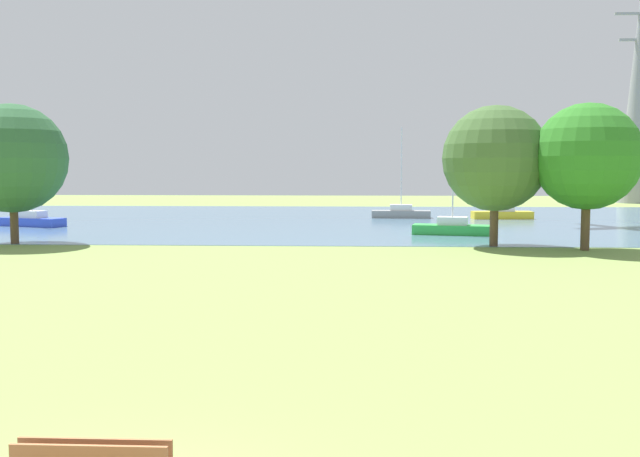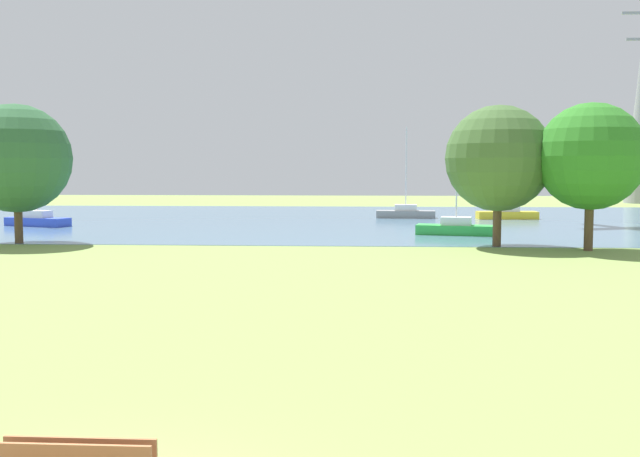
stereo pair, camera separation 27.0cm
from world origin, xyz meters
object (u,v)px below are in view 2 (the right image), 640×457
at_px(sailboat_green, 456,228).
at_px(tree_west_far, 591,157).
at_px(sailboat_blue, 38,220).
at_px(tree_mid_shore, 498,159).
at_px(sailboat_gray, 406,212).
at_px(tree_west_near, 16,159).
at_px(sailboat_yellow, 507,213).

height_order(sailboat_green, tree_west_far, tree_west_far).
bearing_deg(sailboat_green, sailboat_blue, 169.89).
bearing_deg(sailboat_green, tree_west_far, -55.72).
bearing_deg(tree_mid_shore, sailboat_gray, 99.09).
height_order(sailboat_green, tree_west_near, tree_west_near).
distance_m(sailboat_yellow, tree_mid_shore, 22.01).
bearing_deg(tree_mid_shore, tree_west_near, 179.83).
xyz_separation_m(sailboat_green, sailboat_yellow, (5.92, 14.55, 0.02)).
distance_m(sailboat_blue, tree_west_far, 36.98).
bearing_deg(tree_west_far, sailboat_blue, 158.89).
height_order(sailboat_gray, sailboat_yellow, sailboat_gray).
xyz_separation_m(sailboat_gray, sailboat_yellow, (8.12, -0.74, -0.00)).
relative_size(sailboat_green, tree_mid_shore, 0.82).
bearing_deg(tree_west_near, sailboat_blue, 110.33).
bearing_deg(sailboat_gray, tree_west_far, -71.72).
distance_m(sailboat_blue, sailboat_yellow, 35.93).
xyz_separation_m(sailboat_green, sailboat_blue, (-28.75, 5.13, 0.01)).
relative_size(sailboat_green, tree_west_far, 0.82).
bearing_deg(tree_west_far, sailboat_yellow, 89.00).
bearing_deg(sailboat_yellow, tree_west_near, -145.28).
bearing_deg(sailboat_yellow, sailboat_blue, -164.80).
xyz_separation_m(sailboat_blue, sailboat_yellow, (34.67, 9.42, 0.01)).
distance_m(sailboat_green, sailboat_blue, 29.20).
relative_size(sailboat_gray, tree_west_near, 0.99).
height_order(sailboat_green, sailboat_gray, sailboat_gray).
distance_m(sailboat_green, sailboat_yellow, 15.71).
height_order(sailboat_gray, tree_west_near, tree_west_near).
distance_m(sailboat_gray, tree_west_near, 31.40).
height_order(sailboat_gray, tree_west_far, sailboat_gray).
distance_m(sailboat_gray, tree_west_far, 24.99).
xyz_separation_m(sailboat_green, tree_west_far, (5.52, -8.10, 4.21)).
xyz_separation_m(sailboat_gray, tree_west_far, (7.73, -23.39, 4.20)).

